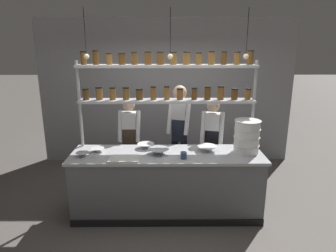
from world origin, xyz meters
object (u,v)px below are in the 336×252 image
object	(u,v)px
spice_shelf_unit	(167,85)
prep_bowl_near_left	(207,149)
chef_left	(130,139)
prep_bowl_center_front	(98,150)
cutting_board	(124,159)
prep_bowl_center_back	(146,146)
prep_bowl_far_left	(83,154)
chef_center	(179,130)
container_stack	(247,137)
chef_right	(212,141)
serving_cup_front	(184,155)
prep_bowl_near_right	(158,151)

from	to	relation	value
spice_shelf_unit	prep_bowl_near_left	distance (m)	1.08
chef_left	prep_bowl_center_front	distance (m)	0.77
cutting_board	prep_bowl_center_back	distance (m)	0.53
prep_bowl_near_left	prep_bowl_far_left	size ratio (longest dim) A/B	1.49
prep_bowl_near_left	prep_bowl_center_back	size ratio (longest dim) A/B	1.12
spice_shelf_unit	chef_center	world-z (taller)	spice_shelf_unit
cutting_board	prep_bowl_center_front	distance (m)	0.51
cutting_board	prep_bowl_near_left	distance (m)	1.19
container_stack	prep_bowl_center_back	world-z (taller)	container_stack
prep_bowl_center_front	prep_bowl_far_left	bearing A→B (deg)	-134.28
chef_right	container_stack	xyz separation A→B (m)	(0.39, -0.59, 0.26)
spice_shelf_unit	chef_center	size ratio (longest dim) A/B	1.46
prep_bowl_near_left	prep_bowl_center_front	bearing A→B (deg)	-179.45
chef_left	serving_cup_front	size ratio (longest dim) A/B	16.85
chef_center	prep_bowl_near_left	bearing A→B (deg)	-45.09
chef_left	prep_bowl_near_left	bearing A→B (deg)	-27.98
chef_left	chef_center	world-z (taller)	chef_center
prep_bowl_far_left	prep_bowl_near_left	bearing A→B (deg)	6.11
spice_shelf_unit	prep_bowl_far_left	bearing A→B (deg)	-159.53
chef_left	container_stack	xyz separation A→B (m)	(1.72, -0.71, 0.26)
prep_bowl_center_front	prep_bowl_near_right	world-z (taller)	prep_bowl_near_right
prep_bowl_near_left	prep_bowl_far_left	xyz separation A→B (m)	(-1.73, -0.18, -0.01)
prep_bowl_center_back	prep_bowl_near_right	xyz separation A→B (m)	(0.19, -0.25, 0.01)
cutting_board	spice_shelf_unit	bearing A→B (deg)	44.75
spice_shelf_unit	cutting_board	xyz separation A→B (m)	(-0.57, -0.56, -0.90)
prep_bowl_center_back	serving_cup_front	distance (m)	0.68
prep_bowl_center_front	container_stack	bearing A→B (deg)	-1.05
prep_bowl_far_left	serving_cup_front	bearing A→B (deg)	-4.32
container_stack	cutting_board	world-z (taller)	container_stack
chef_left	cutting_board	bearing A→B (deg)	-87.05
chef_center	cutting_board	size ratio (longest dim) A/B	4.41
prep_bowl_far_left	cutting_board	bearing A→B (deg)	-13.07
prep_bowl_center_front	cutting_board	bearing A→B (deg)	-36.31
chef_center	chef_right	xyz separation A→B (m)	(0.52, -0.17, -0.13)
chef_center	cutting_board	xyz separation A→B (m)	(-0.78, -1.02, -0.10)
chef_left	prep_bowl_near_right	xyz separation A→B (m)	(0.48, -0.77, 0.07)
prep_bowl_near_right	prep_bowl_far_left	xyz separation A→B (m)	(-1.03, -0.07, -0.01)
prep_bowl_far_left	serving_cup_front	xyz separation A→B (m)	(1.37, -0.10, 0.02)
container_stack	serving_cup_front	distance (m)	0.94
spice_shelf_unit	prep_bowl_near_right	bearing A→B (deg)	-107.86
chef_right	serving_cup_front	world-z (taller)	chef_right
prep_bowl_center_front	prep_bowl_far_left	distance (m)	0.24
prep_bowl_center_front	serving_cup_front	distance (m)	1.24
chef_right	prep_bowl_near_left	size ratio (longest dim) A/B	5.60
cutting_board	serving_cup_front	world-z (taller)	serving_cup_front
chef_center	cutting_board	distance (m)	1.29
spice_shelf_unit	prep_bowl_near_right	world-z (taller)	spice_shelf_unit
spice_shelf_unit	chef_right	xyz separation A→B (m)	(0.73, 0.30, -0.94)
cutting_board	prep_bowl_far_left	size ratio (longest dim) A/B	2.12
chef_center	chef_right	size ratio (longest dim) A/B	1.12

